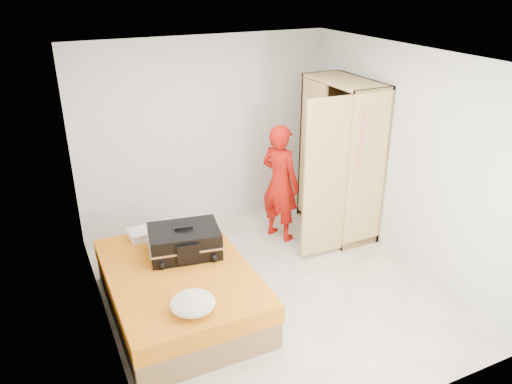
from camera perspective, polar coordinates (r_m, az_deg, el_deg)
name	(u,v)px	position (r m, az deg, el deg)	size (l,w,h in m)	color
room	(271,183)	(5.25, 1.73, 0.98)	(4.00, 4.02, 2.60)	beige
bed	(180,290)	(5.45, -8.65, -10.99)	(1.42, 2.02, 0.50)	olive
wardrobe	(339,163)	(6.74, 9.44, 3.27)	(1.17, 1.20, 2.10)	#E2C86E
person	(280,183)	(6.56, 2.77, 1.04)	(0.58, 0.38, 1.58)	red
suitcase	(184,241)	(5.52, -8.18, -5.60)	(0.85, 0.69, 0.33)	black
round_cushion	(193,303)	(4.69, -7.25, -12.49)	(0.42, 0.42, 0.16)	white
pillow	(153,231)	(5.99, -11.74, -4.42)	(0.55, 0.28, 0.10)	white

